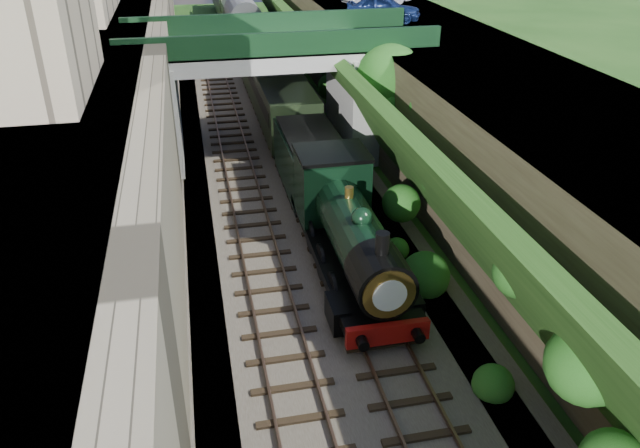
% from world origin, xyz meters
% --- Properties ---
extents(trackbed, '(10.00, 90.00, 0.20)m').
position_xyz_m(trackbed, '(0.00, 20.00, 0.10)').
color(trackbed, '#473F38').
rests_on(trackbed, ground).
extents(retaining_wall, '(1.00, 90.00, 7.00)m').
position_xyz_m(retaining_wall, '(-5.50, 20.00, 3.50)').
color(retaining_wall, '#756B56').
rests_on(retaining_wall, ground).
extents(street_plateau_left, '(6.00, 90.00, 7.00)m').
position_xyz_m(street_plateau_left, '(-9.00, 20.00, 3.50)').
color(street_plateau_left, '#262628').
rests_on(street_plateau_left, ground).
extents(street_plateau_right, '(8.00, 90.00, 6.25)m').
position_xyz_m(street_plateau_right, '(9.50, 20.00, 3.12)').
color(street_plateau_right, '#262628').
rests_on(street_plateau_right, ground).
extents(embankment_slope, '(4.31, 90.00, 6.36)m').
position_xyz_m(embankment_slope, '(4.96, 17.55, 2.69)').
color(embankment_slope, '#1E4714').
rests_on(embankment_slope, ground).
extents(track_left, '(2.50, 90.00, 0.20)m').
position_xyz_m(track_left, '(-2.00, 20.00, 0.25)').
color(track_left, black).
rests_on(track_left, trackbed).
extents(track_right, '(2.50, 90.00, 0.20)m').
position_xyz_m(track_right, '(1.20, 20.00, 0.25)').
color(track_right, black).
rests_on(track_right, trackbed).
extents(road_bridge, '(16.00, 6.40, 7.25)m').
position_xyz_m(road_bridge, '(0.94, 24.00, 4.08)').
color(road_bridge, gray).
rests_on(road_bridge, ground).
extents(building_near, '(4.00, 8.00, 4.00)m').
position_xyz_m(building_near, '(-9.50, 14.00, 9.00)').
color(building_near, gray).
rests_on(building_near, street_plateau_left).
extents(tree, '(3.60, 3.80, 6.60)m').
position_xyz_m(tree, '(5.91, 20.66, 4.65)').
color(tree, black).
rests_on(tree, ground).
extents(car_blue, '(4.79, 3.33, 1.51)m').
position_xyz_m(car_blue, '(7.77, 28.39, 7.01)').
color(car_blue, navy).
rests_on(car_blue, street_plateau_right).
extents(locomotive, '(3.10, 10.22, 3.83)m').
position_xyz_m(locomotive, '(1.20, 10.53, 1.89)').
color(locomotive, black).
rests_on(locomotive, trackbed).
extents(tender, '(2.70, 6.00, 3.05)m').
position_xyz_m(tender, '(1.20, 17.89, 1.62)').
color(tender, black).
rests_on(tender, trackbed).
extents(coach_front, '(2.90, 18.00, 3.70)m').
position_xyz_m(coach_front, '(1.20, 30.49, 2.05)').
color(coach_front, black).
rests_on(coach_front, trackbed).
extents(coach_middle, '(2.90, 18.00, 3.70)m').
position_xyz_m(coach_middle, '(1.20, 49.29, 2.05)').
color(coach_middle, black).
rests_on(coach_middle, trackbed).
extents(coach_rear, '(2.90, 18.00, 3.70)m').
position_xyz_m(coach_rear, '(1.20, 68.09, 2.05)').
color(coach_rear, black).
rests_on(coach_rear, trackbed).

